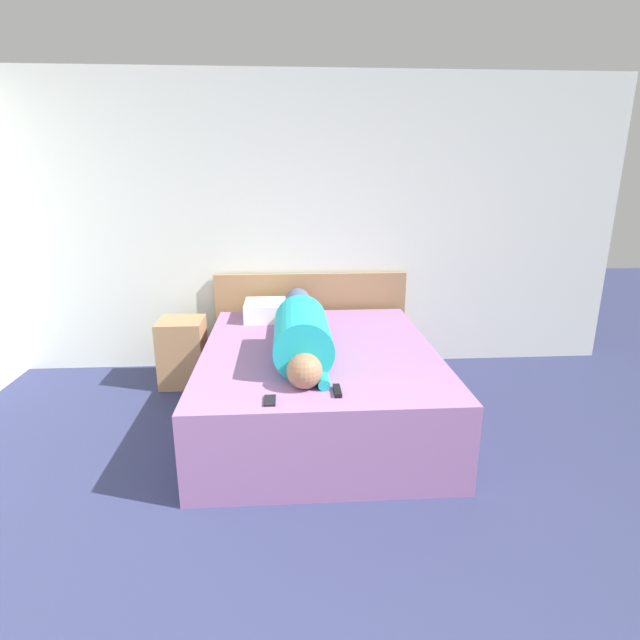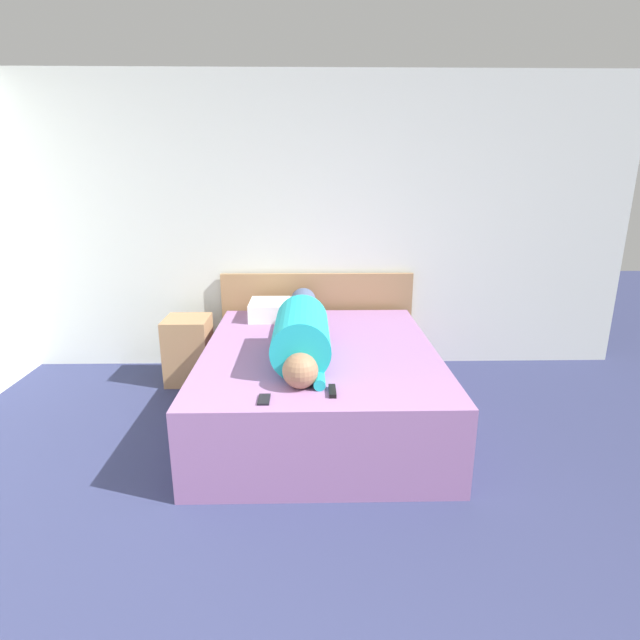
{
  "view_description": "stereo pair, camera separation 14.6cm",
  "coord_description": "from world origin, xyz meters",
  "views": [
    {
      "loc": [
        -0.01,
        -1.1,
        1.76
      ],
      "look_at": [
        0.21,
        2.12,
        0.81
      ],
      "focal_mm": 28.0,
      "sensor_mm": 36.0,
      "label": 1
    },
    {
      "loc": [
        0.14,
        -1.11,
        1.76
      ],
      "look_at": [
        0.21,
        2.12,
        0.81
      ],
      "focal_mm": 28.0,
      "sensor_mm": 36.0,
      "label": 2
    }
  ],
  "objects": [
    {
      "name": "wall_back",
      "position": [
        0.0,
        3.45,
        1.3
      ],
      "size": [
        6.08,
        0.06,
        2.6
      ],
      "color": "silver",
      "rests_on": "ground_plane"
    },
    {
      "name": "tv_remote",
      "position": [
        0.27,
        1.49,
        0.57
      ],
      "size": [
        0.04,
        0.15,
        0.02
      ],
      "color": "black",
      "rests_on": "bed"
    },
    {
      "name": "nightstand",
      "position": [
        -0.92,
        3.0,
        0.29
      ],
      "size": [
        0.37,
        0.38,
        0.57
      ],
      "color": "#A37A51",
      "rests_on": "ground_plane"
    },
    {
      "name": "cell_phone",
      "position": [
        -0.12,
        1.4,
        0.56
      ],
      "size": [
        0.06,
        0.13,
        0.01
      ],
      "color": "black",
      "rests_on": "bed"
    },
    {
      "name": "person_lying",
      "position": [
        0.08,
        2.19,
        0.72
      ],
      "size": [
        0.37,
        1.76,
        0.37
      ],
      "color": "#936B4C",
      "rests_on": "bed"
    },
    {
      "name": "bed",
      "position": [
        0.21,
        2.27,
        0.28
      ],
      "size": [
        1.64,
        2.02,
        0.56
      ],
      "color": "#936699",
      "rests_on": "ground_plane"
    },
    {
      "name": "pillow_near_headboard",
      "position": [
        -0.13,
        3.03,
        0.63
      ],
      "size": [
        0.49,
        0.38,
        0.15
      ],
      "color": "white",
      "rests_on": "bed"
    },
    {
      "name": "headboard",
      "position": [
        0.21,
        3.38,
        0.44
      ],
      "size": [
        1.76,
        0.04,
        0.88
      ],
      "color": "#A37A51",
      "rests_on": "ground_plane"
    }
  ]
}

